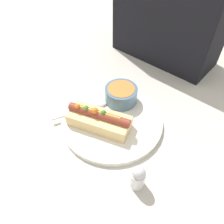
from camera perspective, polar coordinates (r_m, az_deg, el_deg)
The scene contains 7 objects.
ground_plane at distance 0.64m, azimuth -0.00°, elevation -2.75°, with size 4.00×4.00×0.00m, color #BCB7AD.
dinner_plate at distance 0.63m, azimuth -0.00°, elevation -2.31°, with size 0.29×0.29×0.01m.
hot_dog at distance 0.60m, azimuth -3.42°, elevation -1.95°, with size 0.18×0.12×0.06m.
soup_bowl at distance 0.66m, azimuth 2.39°, elevation 4.72°, with size 0.10×0.10×0.05m.
spoon at distance 0.66m, azimuth -4.84°, elevation 1.54°, with size 0.09×0.16×0.01m.
salt_shaker at distance 0.51m, azimuth 6.78°, elevation -16.57°, with size 0.03×0.03×0.07m.
seated_diner at distance 0.85m, azimuth 15.37°, elevation 25.48°, with size 0.38×0.17×0.48m.
Camera 1 is at (0.27, -0.31, 0.49)m, focal length 35.00 mm.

